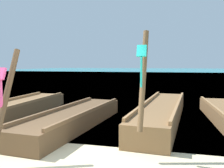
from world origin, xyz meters
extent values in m
plane|color=teal|center=(0.00, 61.71, 0.00)|extent=(120.00, 120.00, 0.00)
cube|color=brown|center=(-3.99, 4.21, 0.26)|extent=(1.44, 6.32, 0.52)
cube|color=#9F7246|center=(-4.56, 4.19, 0.57)|extent=(0.28, 5.78, 0.10)
cube|color=#9F7246|center=(-3.42, 4.23, 0.57)|extent=(0.28, 5.78, 0.10)
cube|color=brown|center=(-1.14, 3.27, 0.26)|extent=(1.57, 5.54, 0.51)
cube|color=brown|center=(-1.69, 3.31, 0.56)|extent=(0.43, 5.03, 0.10)
cube|color=brown|center=(-0.58, 3.23, 0.56)|extent=(0.43, 5.03, 0.10)
cylinder|color=brown|center=(-1.34, 0.34, 1.41)|extent=(0.18, 0.82, 1.85)
cube|color=#F24C8C|center=(-1.35, 0.18, 1.82)|extent=(0.21, 0.16, 0.25)
cube|color=#F24C8C|center=(-1.35, 0.17, 1.43)|extent=(0.04, 0.08, 0.55)
cube|color=brown|center=(1.53, 4.76, 0.30)|extent=(1.58, 6.66, 0.61)
cube|color=#9F7246|center=(0.99, 4.79, 0.66)|extent=(0.46, 6.06, 0.10)
cube|color=#9F7246|center=(2.08, 4.72, 0.66)|extent=(0.46, 6.06, 0.10)
cylinder|color=brown|center=(1.32, 1.31, 1.67)|extent=(0.16, 0.72, 2.16)
cube|color=#1ECCBC|center=(1.31, 1.14, 2.28)|extent=(0.21, 0.14, 0.25)
cube|color=#1ECCBC|center=(1.31, 1.12, 1.84)|extent=(0.03, 0.08, 0.63)
cube|color=#9F7246|center=(3.25, 5.12, 0.54)|extent=(0.39, 4.81, 0.10)
camera|label=1|loc=(2.02, -3.99, 2.00)|focal=39.81mm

